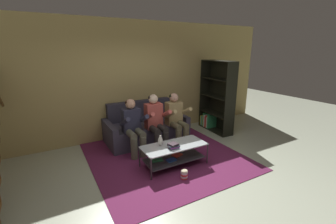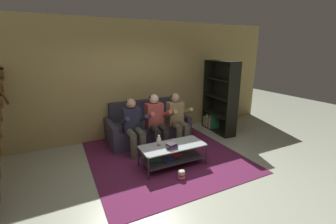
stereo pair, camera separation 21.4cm
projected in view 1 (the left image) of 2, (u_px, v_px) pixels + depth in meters
ground at (183, 177)px, 4.02m from camera, size 16.80×16.80×0.00m
back_partition at (131, 80)px, 5.69m from camera, size 8.40×0.12×2.90m
couch at (146, 128)px, 5.62m from camera, size 1.96×1.00×0.93m
person_seated_left at (133, 125)px, 4.78m from camera, size 0.50×0.58×1.20m
person_seated_middle at (156, 120)px, 5.03m from camera, size 0.50×0.58×1.24m
person_seated_right at (176, 117)px, 5.28m from camera, size 0.50×0.58×1.22m
coffee_table at (174, 152)px, 4.36m from camera, size 1.26×0.56×0.43m
area_rug at (161, 153)px, 4.96m from camera, size 3.00×3.43×0.01m
vase at (160, 141)px, 4.27m from camera, size 0.09×0.09×0.21m
book_stack at (174, 146)px, 4.18m from camera, size 0.23×0.20×0.09m
bookshelf at (216, 102)px, 6.23m from camera, size 0.40×1.13×1.92m
popcorn_tub at (184, 174)px, 3.95m from camera, size 0.13×0.13×0.18m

